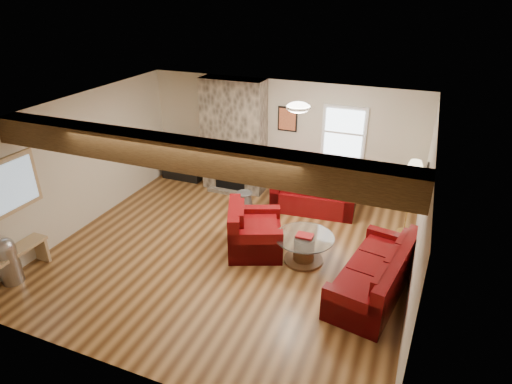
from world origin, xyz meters
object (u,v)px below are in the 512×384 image
sofa_three (374,270)px  television (182,151)px  coffee_table (304,249)px  tv_cabinet (183,169)px  armchair_red (255,228)px  loveseat (315,188)px  floor_lamp (414,172)px

sofa_three → television: (-4.87, 2.63, 0.32)m
coffee_table → television: (-3.67, 2.25, 0.46)m
tv_cabinet → armchair_red: bearing=-38.6°
sofa_three → tv_cabinet: 5.53m
tv_cabinet → coffee_table: bearing=-31.5°
loveseat → coffee_table: size_ratio=1.71×
sofa_three → television: bearing=-108.2°
television → loveseat: bearing=-5.1°
armchair_red → tv_cabinet: bearing=28.9°
sofa_three → armchair_red: bearing=-91.1°
television → floor_lamp: 5.26m
coffee_table → floor_lamp: floor_lamp is taller
loveseat → tv_cabinet: size_ratio=1.77×
armchair_red → television: (-2.77, 2.21, 0.28)m
loveseat → floor_lamp: bearing=-15.8°
coffee_table → tv_cabinet: bearing=148.5°
sofa_three → coffee_table: sofa_three is taller
sofa_three → floor_lamp: floor_lamp is taller
floor_lamp → coffee_table: bearing=-133.3°
coffee_table → television: bearing=148.5°
loveseat → sofa_three: bearing=-61.9°
sofa_three → coffee_table: (-1.19, 0.38, -0.14)m
armchair_red → tv_cabinet: 3.55m
armchair_red → floor_lamp: 3.00m
armchair_red → television: television is taller
loveseat → floor_lamp: (1.85, -0.35, 0.81)m
coffee_table → tv_cabinet: coffee_table is taller
coffee_table → television: size_ratio=1.28×
sofa_three → loveseat: (-1.53, 2.33, 0.06)m
television → floor_lamp: size_ratio=0.53×
sofa_three → television: television is taller
loveseat → floor_lamp: floor_lamp is taller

